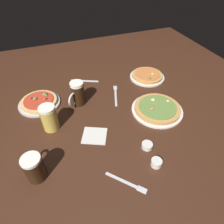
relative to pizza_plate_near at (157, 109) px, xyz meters
The scene contains 13 objects.
ground_plane 0.29m from the pizza_plate_near, 166.33° to the left, with size 2.40×2.40×0.03m, color #3D2114.
pizza_plate_near is the anchor object (origin of this frame).
pizza_plate_far 0.77m from the pizza_plate_near, 154.48° to the left, with size 0.27×0.27×0.05m.
pizza_plate_side 0.39m from the pizza_plate_near, 71.13° to the left, with size 0.27×0.27×0.05m.
beer_mug_dark 0.78m from the pizza_plate_near, 165.08° to the right, with size 0.09×0.14×0.14m.
beer_mug_amber 0.65m from the pizza_plate_near, behind, with size 0.09×0.14×0.16m.
beer_mug_pale 0.51m from the pizza_plate_near, 151.20° to the left, with size 0.12×0.12×0.16m.
ramekin_sauce 0.40m from the pizza_plate_near, 120.89° to the right, with size 0.05×0.05×0.04m, color silver.
ramekin_butter 0.30m from the pizza_plate_near, 130.02° to the right, with size 0.06×0.06×0.03m, color silver.
napkin_folded 0.44m from the pizza_plate_near, behind, with size 0.13×0.12×0.01m, color silver.
fork_left 0.53m from the pizza_plate_near, 134.75° to the right, with size 0.15×0.16×0.01m.
knife_right 0.60m from the pizza_plate_near, 125.15° to the left, with size 0.20×0.11×0.01m.
fork_spare 0.31m from the pizza_plate_near, 127.27° to the left, with size 0.10×0.22×0.01m.
Camera 1 is at (-0.31, -0.83, 0.83)m, focal length 31.19 mm.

